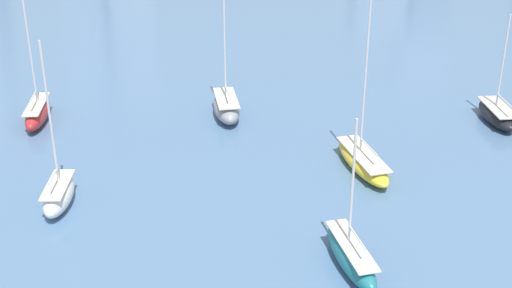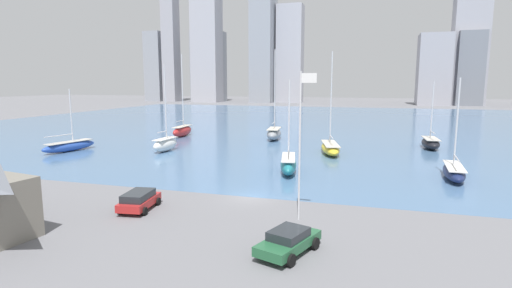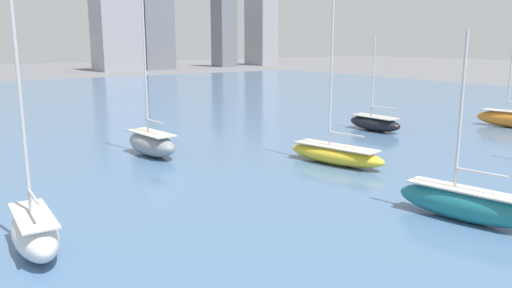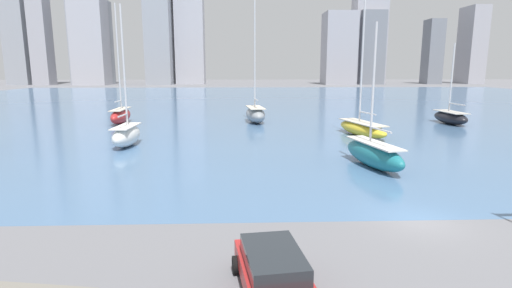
{
  "view_description": "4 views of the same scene",
  "coord_description": "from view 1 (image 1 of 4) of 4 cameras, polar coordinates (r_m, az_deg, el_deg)",
  "views": [
    {
      "loc": [
        -6.94,
        -28.41,
        28.52
      ],
      "look_at": [
        -4.72,
        19.01,
        5.61
      ],
      "focal_mm": 50.0,
      "sensor_mm": 36.0,
      "label": 1
    },
    {
      "loc": [
        10.6,
        -34.14,
        10.52
      ],
      "look_at": [
        -4.49,
        17.11,
        2.24
      ],
      "focal_mm": 28.0,
      "sensor_mm": 36.0,
      "label": 2
    },
    {
      "loc": [
        -24.04,
        -4.77,
        10.14
      ],
      "look_at": [
        -7.5,
        19.23,
        4.14
      ],
      "focal_mm": 35.0,
      "sensor_mm": 36.0,
      "label": 3
    },
    {
      "loc": [
        -8.82,
        -18.49,
        7.47
      ],
      "look_at": [
        -7.69,
        11.41,
        1.76
      ],
      "focal_mm": 28.0,
      "sensor_mm": 36.0,
      "label": 4
    }
  ],
  "objects": [
    {
      "name": "harbor_water",
      "position": [
        102.69,
        1.32,
        9.63
      ],
      "size": [
        180.0,
        140.0,
        0.0
      ],
      "color": "#4C7099",
      "rests_on": "ground_plane"
    },
    {
      "name": "sailboat_yellow",
      "position": [
        61.32,
        8.55,
        -1.32
      ],
      "size": [
        4.44,
        9.41,
        14.96
      ],
      "rotation": [
        0.0,
        0.0,
        0.23
      ],
      "color": "yellow",
      "rests_on": "harbor_water"
    },
    {
      "name": "sailboat_white",
      "position": [
        57.21,
        -15.51,
        -3.88
      ],
      "size": [
        2.22,
        6.07,
        13.32
      ],
      "rotation": [
        0.0,
        0.0,
        -0.04
      ],
      "color": "white",
      "rests_on": "harbor_water"
    },
    {
      "name": "sailboat_gray",
      "position": [
        70.73,
        -2.38,
        3.02
      ],
      "size": [
        3.27,
        7.2,
        16.41
      ],
      "rotation": [
        0.0,
        0.0,
        0.11
      ],
      "color": "gray",
      "rests_on": "harbor_water"
    },
    {
      "name": "sailboat_red",
      "position": [
        72.73,
        -17.09,
        2.47
      ],
      "size": [
        2.08,
        7.47,
        15.89
      ],
      "rotation": [
        0.0,
        0.0,
        0.03
      ],
      "color": "#B72828",
      "rests_on": "harbor_water"
    },
    {
      "name": "sailboat_teal",
      "position": [
        48.72,
        7.62,
        -8.84
      ],
      "size": [
        3.34,
        8.06,
        10.82
      ],
      "rotation": [
        0.0,
        0.0,
        0.2
      ],
      "color": "#1E757F",
      "rests_on": "harbor_water"
    },
    {
      "name": "sailboat_black",
      "position": [
        73.53,
        18.73,
        2.29
      ],
      "size": [
        2.84,
        7.12,
        10.73
      ],
      "rotation": [
        0.0,
        0.0,
        0.04
      ],
      "color": "black",
      "rests_on": "harbor_water"
    }
  ]
}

